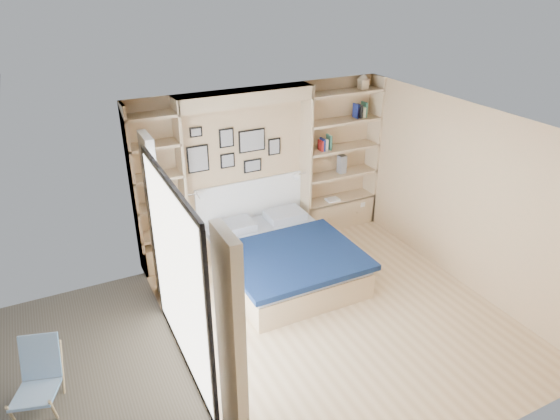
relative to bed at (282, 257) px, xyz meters
name	(u,v)px	position (x,y,z in m)	size (l,w,h in m)	color
ground	(334,313)	(0.20, -1.12, -0.28)	(4.50, 4.50, 0.00)	#DCB989
room_shell	(258,199)	(-0.19, 0.40, 0.79)	(4.50, 4.50, 4.50)	tan
bed	(282,257)	(0.00, 0.00, 0.00)	(1.80, 2.23, 1.07)	tan
photo_gallery	(233,150)	(-0.26, 1.10, 1.32)	(1.48, 0.02, 0.82)	black
reading_lamps	(250,185)	(-0.10, 0.88, 0.82)	(1.92, 0.12, 0.15)	silver
shelf_decor	(328,133)	(1.27, 0.94, 1.40)	(3.48, 0.23, 2.03)	#A51E1E
deck	(30,412)	(-3.40, -1.12, -0.28)	(3.20, 4.00, 0.05)	#6B5F4F
deck_chair	(38,376)	(-3.26, -1.01, 0.04)	(0.58, 0.76, 0.68)	tan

